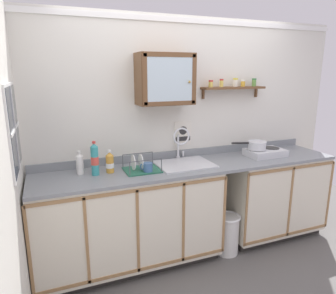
# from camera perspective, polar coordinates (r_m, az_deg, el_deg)

# --- Properties ---
(floor) EXTENTS (6.15, 6.15, 0.00)m
(floor) POSITION_cam_1_polar(r_m,az_deg,el_deg) (3.27, 7.28, -21.06)
(floor) COLOR #565451
(floor) RESTS_ON ground
(back_wall) EXTENTS (3.75, 0.07, 2.40)m
(back_wall) POSITION_cam_1_polar(r_m,az_deg,el_deg) (3.33, 2.56, 2.47)
(back_wall) COLOR silver
(back_wall) RESTS_ON ground
(side_wall_left) EXTENTS (0.05, 3.42, 2.40)m
(side_wall_left) POSITION_cam_1_polar(r_m,az_deg,el_deg) (2.16, -27.56, -5.66)
(side_wall_left) COLOR silver
(side_wall_left) RESTS_ON ground
(lower_cabinet_run) EXTENTS (1.76, 0.60, 0.93)m
(lower_cabinet_run) POSITION_cam_1_polar(r_m,az_deg,el_deg) (3.07, -7.17, -13.33)
(lower_cabinet_run) COLOR black
(lower_cabinet_run) RESTS_ON ground
(lower_cabinet_run_right) EXTENTS (1.14, 0.60, 0.93)m
(lower_cabinet_run_right) POSITION_cam_1_polar(r_m,az_deg,el_deg) (3.80, 18.49, -8.46)
(lower_cabinet_run_right) COLOR black
(lower_cabinet_run_right) RESTS_ON ground
(countertop) EXTENTS (3.11, 0.62, 0.03)m
(countertop) POSITION_cam_1_polar(r_m,az_deg,el_deg) (3.11, 4.93, -3.42)
(countertop) COLOR gray
(countertop) RESTS_ON lower_cabinet_run
(backsplash) EXTENTS (3.11, 0.02, 0.08)m
(backsplash) POSITION_cam_1_polar(r_m,az_deg,el_deg) (3.35, 2.76, -1.18)
(backsplash) COLOR gray
(backsplash) RESTS_ON countertop
(sink) EXTENTS (0.55, 0.47, 0.49)m
(sink) POSITION_cam_1_polar(r_m,az_deg,el_deg) (3.11, 2.96, -3.60)
(sink) COLOR silver
(sink) RESTS_ON countertop
(hot_plate_stove) EXTENTS (0.42, 0.27, 0.08)m
(hot_plate_stove) POSITION_cam_1_polar(r_m,az_deg,el_deg) (3.55, 17.48, -0.97)
(hot_plate_stove) COLOR silver
(hot_plate_stove) RESTS_ON countertop
(saucepan) EXTENTS (0.37, 0.20, 0.09)m
(saucepan) POSITION_cam_1_polar(r_m,az_deg,el_deg) (3.48, 16.03, 0.37)
(saucepan) COLOR silver
(saucepan) RESTS_ON hot_plate_stove
(bottle_juice_amber_0) EXTENTS (0.07, 0.07, 0.21)m
(bottle_juice_amber_0) POSITION_cam_1_polar(r_m,az_deg,el_deg) (2.87, -10.68, -2.89)
(bottle_juice_amber_0) COLOR gold
(bottle_juice_amber_0) RESTS_ON countertop
(bottle_detergent_teal_1) EXTENTS (0.07, 0.07, 0.31)m
(bottle_detergent_teal_1) POSITION_cam_1_polar(r_m,az_deg,el_deg) (2.81, -13.36, -2.27)
(bottle_detergent_teal_1) COLOR teal
(bottle_detergent_teal_1) RESTS_ON countertop
(bottle_opaque_white_2) EXTENTS (0.07, 0.07, 0.21)m
(bottle_opaque_white_2) POSITION_cam_1_polar(r_m,az_deg,el_deg) (2.89, -15.95, -3.05)
(bottle_opaque_white_2) COLOR white
(bottle_opaque_white_2) RESTS_ON countertop
(dish_rack) EXTENTS (0.32, 0.28, 0.16)m
(dish_rack) POSITION_cam_1_polar(r_m,az_deg,el_deg) (2.90, -5.03, -3.82)
(dish_rack) COLOR #26664C
(dish_rack) RESTS_ON countertop
(mug) EXTENTS (0.11, 0.10, 0.09)m
(mug) POSITION_cam_1_polar(r_m,az_deg,el_deg) (2.83, -3.78, -3.83)
(mug) COLOR #3F6699
(mug) RESTS_ON countertop
(wall_cabinet) EXTENTS (0.54, 0.29, 0.49)m
(wall_cabinet) POSITION_cam_1_polar(r_m,az_deg,el_deg) (3.02, -0.53, 12.40)
(wall_cabinet) COLOR brown
(spice_shelf) EXTENTS (0.74, 0.14, 0.21)m
(spice_shelf) POSITION_cam_1_polar(r_m,az_deg,el_deg) (3.46, 12.02, 10.82)
(spice_shelf) COLOR brown
(warning_sign) EXTENTS (0.20, 0.01, 0.26)m
(warning_sign) POSITION_cam_1_polar(r_m,az_deg,el_deg) (3.30, 2.73, 2.50)
(warning_sign) COLOR silver
(window) EXTENTS (0.03, 0.65, 0.65)m
(window) POSITION_cam_1_polar(r_m,az_deg,el_deg) (2.50, -26.68, 3.06)
(window) COLOR #262D38
(trash_bin) EXTENTS (0.26, 0.26, 0.42)m
(trash_bin) POSITION_cam_1_polar(r_m,az_deg,el_deg) (3.40, 10.90, -15.40)
(trash_bin) COLOR silver
(trash_bin) RESTS_ON ground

